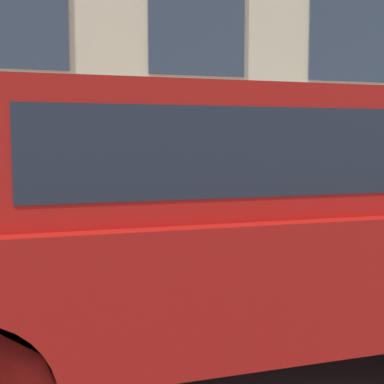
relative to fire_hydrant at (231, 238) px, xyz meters
name	(u,v)px	position (x,y,z in m)	size (l,w,h in m)	color
ground_plane	(279,294)	(-0.36, -0.39, -0.54)	(80.00, 80.00, 0.00)	#47474C
sidewalk	(230,260)	(1.01, -0.39, -0.48)	(2.73, 60.00, 0.13)	#B2ADA3
fire_hydrant	(231,238)	(0.00, 0.00, 0.00)	(0.31, 0.43, 0.81)	#2D7260
person	(155,194)	(0.55, 0.70, 0.44)	(0.34, 0.23, 1.42)	#232328
parked_truck_red_near	(206,213)	(-1.77, 0.90, 0.55)	(2.06, 4.58, 1.89)	black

